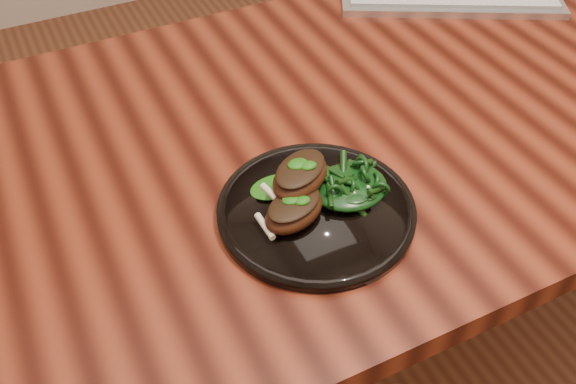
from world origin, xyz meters
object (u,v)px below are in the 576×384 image
object	(u,v)px
plate	(316,210)
lamb_chop_front	(294,210)
desk	(414,132)
greens_heap	(349,183)

from	to	relation	value
plate	lamb_chop_front	world-z (taller)	lamb_chop_front
desk	greens_heap	size ratio (longest dim) A/B	15.17
plate	desk	bearing A→B (deg)	30.76
lamb_chop_front	desk	bearing A→B (deg)	29.00
greens_heap	lamb_chop_front	bearing A→B (deg)	-171.07
plate	lamb_chop_front	size ratio (longest dim) A/B	2.49
desk	greens_heap	world-z (taller)	greens_heap
desk	plate	world-z (taller)	plate
desk	lamb_chop_front	distance (m)	0.39
plate	lamb_chop_front	distance (m)	0.05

